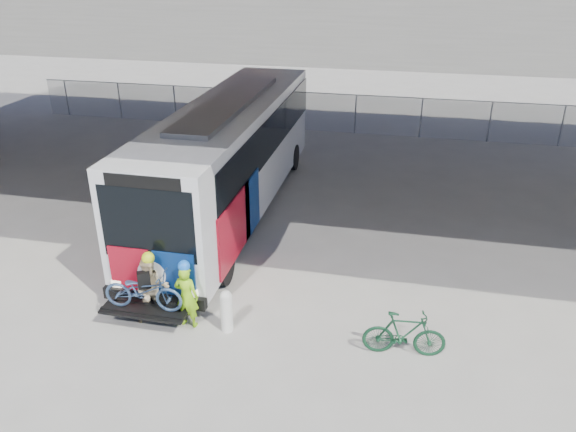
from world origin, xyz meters
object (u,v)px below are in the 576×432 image
(cyclist_tan, at_px, (152,289))
(bike_parked, at_px, (404,334))
(bollard, at_px, (227,310))
(bus, at_px, (230,150))
(cyclist_hivis, at_px, (186,295))

(cyclist_tan, bearing_deg, bike_parked, -27.56)
(bollard, height_order, cyclist_tan, cyclist_tan)
(bus, distance_m, bike_parked, 8.71)
(cyclist_tan, height_order, bike_parked, cyclist_tan)
(bollard, bearing_deg, bus, 106.39)
(bollard, height_order, bike_parked, bike_parked)
(bollard, height_order, cyclist_hivis, cyclist_hivis)
(bus, height_order, cyclist_tan, bus)
(bollard, relative_size, cyclist_hivis, 0.61)
(bollard, xyz_separation_m, bike_parked, (3.93, 0.00, -0.03))
(bus, height_order, cyclist_hivis, bus)
(bus, relative_size, bollard, 12.37)
(bus, distance_m, cyclist_tan, 6.44)
(bollard, xyz_separation_m, cyclist_hivis, (-0.93, 0.00, 0.26))
(cyclist_tan, xyz_separation_m, bike_parked, (5.70, 0.00, -0.33))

